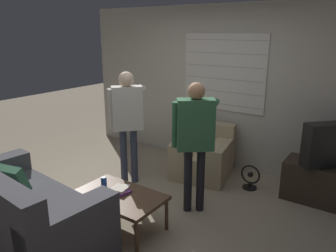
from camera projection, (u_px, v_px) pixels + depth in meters
ground_plane at (142, 214)px, 3.98m from camera, size 16.00×16.00×0.00m
wall_back at (220, 87)px, 5.22m from camera, size 5.20×0.08×2.55m
couch_blue at (21, 213)px, 3.36m from camera, size 1.96×1.08×0.93m
armchair_beige at (204, 155)px, 5.04m from camera, size 0.95×1.00×0.76m
coffee_table at (120, 197)px, 3.62m from camera, size 0.99×0.60×0.41m
tv_stand at (325, 184)px, 4.19m from camera, size 1.02×0.45×0.52m
tv at (331, 145)px, 4.04m from camera, size 0.63×0.65×0.56m
person_left_standing at (127, 114)px, 4.57m from camera, size 0.51×0.81×1.62m
person_right_standing at (195, 132)px, 3.82m from camera, size 0.52×0.80×1.60m
book_stack at (120, 190)px, 3.66m from camera, size 0.24×0.20×0.05m
soda_can at (104, 182)px, 3.76m from camera, size 0.07×0.07×0.13m
spare_remote at (124, 186)px, 3.78m from camera, size 0.12×0.12×0.02m
floor_fan at (250, 178)px, 4.60m from camera, size 0.28×0.20×0.35m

